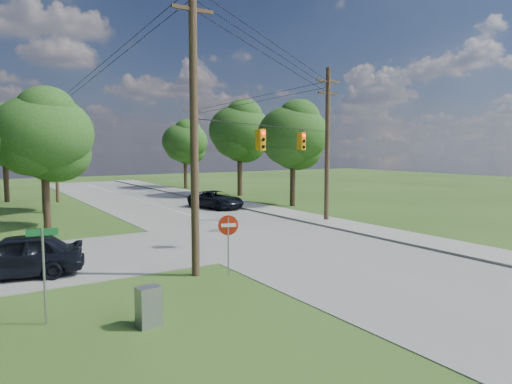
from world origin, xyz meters
TOP-DOWN VIEW (x-y plane):
  - ground at (0.00, 0.00)m, footprint 140.00×140.00m
  - main_road at (2.00, 5.00)m, footprint 10.00×100.00m
  - sidewalk_east at (8.70, 5.00)m, footprint 2.60×100.00m
  - pole_sw at (-4.60, 0.40)m, footprint 2.00×0.32m
  - pole_ne at (8.90, 8.00)m, footprint 2.00×0.32m
  - pole_north_e at (8.90, 30.00)m, footprint 2.00×0.32m
  - pole_north_w at (-5.00, 30.00)m, footprint 2.00×0.32m
  - power_lines at (1.50, 11.54)m, footprint 13.93×29.62m
  - traffic_signals at (2.55, 4.43)m, footprint 4.91×3.27m
  - tree_w_near at (-8.00, 15.00)m, footprint 6.00×6.00m
  - tree_w_mid at (-7.00, 23.00)m, footprint 6.40×6.40m
  - tree_w_far at (-9.00, 33.00)m, footprint 6.00×6.00m
  - tree_e_near at (12.00, 16.00)m, footprint 6.20×6.20m
  - tree_e_mid at (12.50, 26.00)m, footprint 6.60×6.60m
  - tree_e_far at (11.50, 38.00)m, footprint 5.80×5.80m
  - car_cross_dark at (-10.70, 3.82)m, footprint 5.35×3.04m
  - car_main_north at (5.50, 18.07)m, footprint 3.63×5.68m
  - control_cabinet at (-7.97, -3.68)m, footprint 0.70×0.54m
  - do_not_enter_sign at (-3.50, -0.30)m, footprint 0.76×0.34m
  - street_name_sign at (-10.42, -1.94)m, footprint 0.84×0.15m

SIDE VIEW (x-z plane):
  - ground at x=0.00m, z-range 0.00..0.00m
  - main_road at x=2.00m, z-range 0.00..0.03m
  - sidewalk_east at x=8.70m, z-range 0.00..0.12m
  - control_cabinet at x=-7.97m, z-range 0.00..1.16m
  - car_main_north at x=5.50m, z-range 0.03..1.49m
  - car_cross_dark at x=-10.70m, z-range 0.03..1.75m
  - do_not_enter_sign at x=-3.50m, z-range 0.55..2.98m
  - street_name_sign at x=-10.42m, z-range 0.37..3.17m
  - pole_north_e at x=8.90m, z-range 0.13..10.13m
  - pole_north_w at x=-5.00m, z-range 0.13..10.13m
  - pole_ne at x=8.90m, z-range 0.22..10.72m
  - traffic_signals at x=2.55m, z-range 4.97..6.02m
  - tree_e_far at x=11.50m, z-range 1.76..10.08m
  - tree_w_near at x=-8.00m, z-range 1.72..10.12m
  - pole_sw at x=-4.60m, z-range 0.23..12.23m
  - tree_w_far at x=-9.00m, z-range 1.89..10.62m
  - tree_e_near at x=12.00m, z-range 1.85..10.66m
  - tree_w_mid at x=-7.00m, z-range 1.97..11.19m
  - tree_e_mid at x=12.50m, z-range 2.09..11.73m
  - power_lines at x=1.50m, z-range 6.69..11.62m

